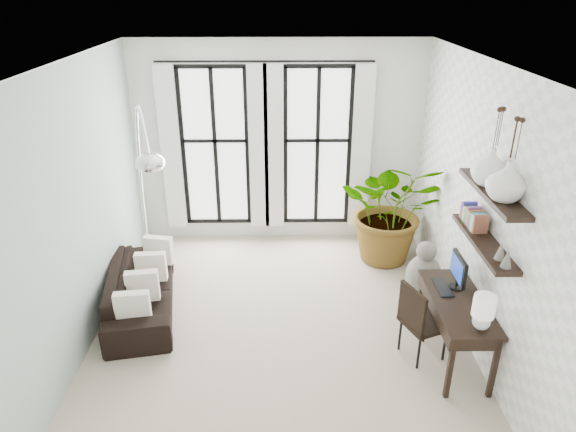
{
  "coord_description": "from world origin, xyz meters",
  "views": [
    {
      "loc": [
        0.03,
        -5.28,
        3.95
      ],
      "look_at": [
        0.11,
        0.3,
        1.38
      ],
      "focal_mm": 32.0,
      "sensor_mm": 36.0,
      "label": 1
    }
  ],
  "objects_px": {
    "plant": "(392,209)",
    "arc_lamp": "(142,154)",
    "desk": "(459,307)",
    "buddha": "(423,278)",
    "sofa": "(141,290)",
    "desk_chair": "(419,318)"
  },
  "relations": [
    {
      "from": "desk_chair",
      "to": "arc_lamp",
      "type": "bearing_deg",
      "value": 133.05
    },
    {
      "from": "plant",
      "to": "arc_lamp",
      "type": "distance_m",
      "value": 3.66
    },
    {
      "from": "buddha",
      "to": "sofa",
      "type": "bearing_deg",
      "value": -178.85
    },
    {
      "from": "plant",
      "to": "arc_lamp",
      "type": "relative_size",
      "value": 0.64
    },
    {
      "from": "buddha",
      "to": "arc_lamp",
      "type": "bearing_deg",
      "value": 173.59
    },
    {
      "from": "sofa",
      "to": "plant",
      "type": "distance_m",
      "value": 3.76
    },
    {
      "from": "sofa",
      "to": "plant",
      "type": "relative_size",
      "value": 1.2
    },
    {
      "from": "sofa",
      "to": "desk_chair",
      "type": "relative_size",
      "value": 2.15
    },
    {
      "from": "sofa",
      "to": "desk_chair",
      "type": "height_order",
      "value": "desk_chair"
    },
    {
      "from": "desk_chair",
      "to": "arc_lamp",
      "type": "xyz_separation_m",
      "value": [
        -3.25,
        1.47,
        1.45
      ]
    },
    {
      "from": "desk",
      "to": "sofa",
      "type": "bearing_deg",
      "value": 164.07
    },
    {
      "from": "plant",
      "to": "arc_lamp",
      "type": "xyz_separation_m",
      "value": [
        -3.38,
        -0.83,
        1.15
      ]
    },
    {
      "from": "desk",
      "to": "buddha",
      "type": "distance_m",
      "value": 1.19
    },
    {
      "from": "sofa",
      "to": "desk_chair",
      "type": "xyz_separation_m",
      "value": [
        3.35,
        -0.99,
        0.24
      ]
    },
    {
      "from": "arc_lamp",
      "to": "plant",
      "type": "bearing_deg",
      "value": 13.88
    },
    {
      "from": "desk",
      "to": "arc_lamp",
      "type": "relative_size",
      "value": 0.51
    },
    {
      "from": "desk_chair",
      "to": "buddha",
      "type": "bearing_deg",
      "value": 49.98
    },
    {
      "from": "desk_chair",
      "to": "sofa",
      "type": "bearing_deg",
      "value": 140.9
    },
    {
      "from": "desk",
      "to": "buddha",
      "type": "relative_size",
      "value": 1.44
    },
    {
      "from": "desk",
      "to": "buddha",
      "type": "xyz_separation_m",
      "value": [
        -0.06,
        1.14,
        -0.34
      ]
    },
    {
      "from": "plant",
      "to": "desk_chair",
      "type": "bearing_deg",
      "value": -93.19
    },
    {
      "from": "desk",
      "to": "arc_lamp",
      "type": "height_order",
      "value": "arc_lamp"
    }
  ]
}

